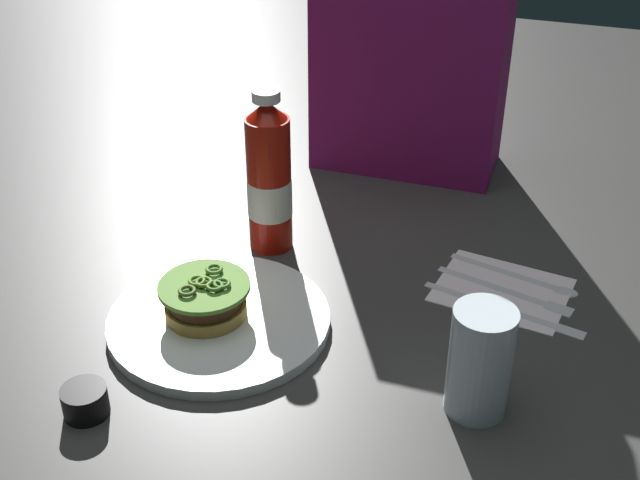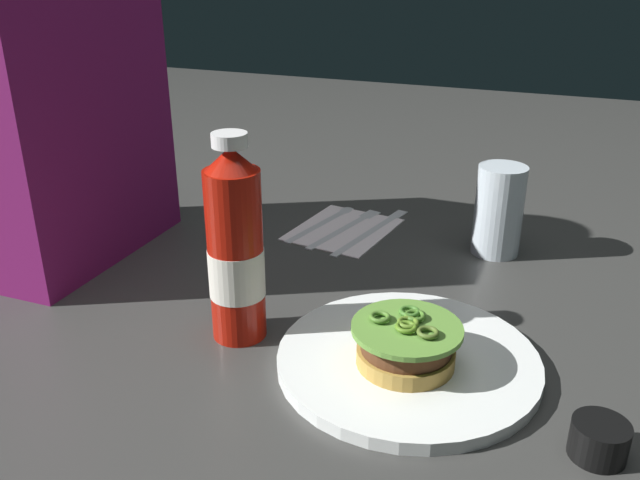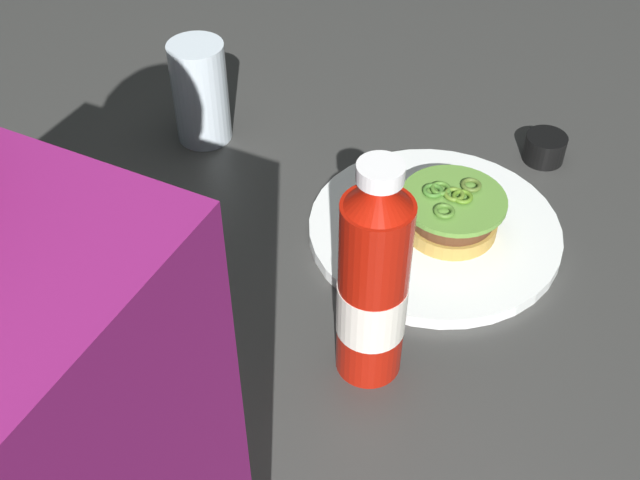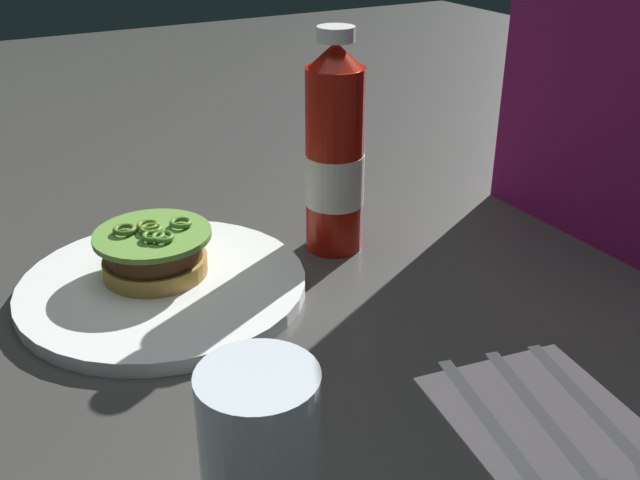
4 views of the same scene
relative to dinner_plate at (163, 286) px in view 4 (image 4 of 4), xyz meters
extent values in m
plane|color=#363634|center=(0.07, -0.05, -0.01)|extent=(3.00, 3.00, 0.00)
cylinder|color=white|center=(0.00, 0.00, 0.00)|extent=(0.29, 0.29, 0.01)
cylinder|color=#B2893D|center=(-0.02, 0.00, 0.02)|extent=(0.10, 0.10, 0.02)
cylinder|color=#512D19|center=(-0.02, 0.00, 0.03)|extent=(0.10, 0.10, 0.02)
cylinder|color=red|center=(-0.02, 0.00, 0.04)|extent=(0.09, 0.09, 0.01)
cylinder|color=#5C8F36|center=(-0.02, 0.00, 0.05)|extent=(0.12, 0.12, 0.01)
torus|color=#507B1F|center=(-0.03, 0.00, 0.06)|extent=(0.02, 0.02, 0.01)
torus|color=#577B24|center=(-0.02, 0.00, 0.06)|extent=(0.02, 0.02, 0.01)
torus|color=#497729|center=(-0.02, 0.03, 0.06)|extent=(0.02, 0.02, 0.01)
torus|color=#407629|center=(0.01, 0.00, 0.06)|extent=(0.02, 0.02, 0.01)
torus|color=#4C6525|center=(-0.03, -0.03, 0.06)|extent=(0.02, 0.02, 0.01)
torus|color=#467727|center=(0.00, 0.00, 0.06)|extent=(0.02, 0.02, 0.01)
cylinder|color=#A61408|center=(-0.01, 0.20, 0.09)|extent=(0.06, 0.06, 0.20)
cone|color=#A61408|center=(-0.01, 0.20, 0.21)|extent=(0.06, 0.06, 0.03)
cylinder|color=white|center=(-0.01, 0.20, 0.23)|extent=(0.04, 0.04, 0.01)
cylinder|color=white|center=(-0.01, 0.20, 0.07)|extent=(0.06, 0.06, 0.06)
cylinder|color=silver|center=(0.34, -0.05, 0.06)|extent=(0.07, 0.07, 0.13)
cube|color=white|center=(0.34, 0.19, -0.01)|extent=(0.19, 0.16, 0.00)
cube|color=silver|center=(0.33, 0.15, 0.00)|extent=(0.20, 0.06, 0.00)
cube|color=silver|center=(0.34, 0.19, 0.00)|extent=(0.19, 0.06, 0.00)
cube|color=silver|center=(0.34, 0.23, 0.00)|extent=(0.18, 0.06, 0.00)
camera|label=1|loc=(0.39, -0.77, 0.66)|focal=46.80mm
camera|label=2|loc=(-0.61, -0.13, 0.42)|focal=37.71mm
camera|label=3|loc=(-0.18, 0.66, 0.61)|focal=44.58mm
camera|label=4|loc=(0.64, -0.18, 0.37)|focal=41.49mm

